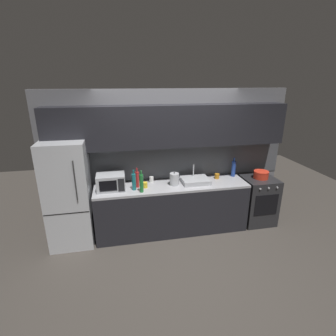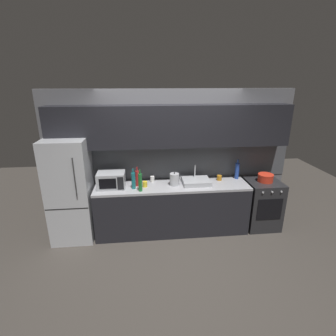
% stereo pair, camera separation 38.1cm
% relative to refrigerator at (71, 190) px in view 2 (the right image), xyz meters
% --- Properties ---
extents(ground_plane, '(10.00, 10.00, 0.00)m').
position_rel_refrigerator_xyz_m(ground_plane, '(1.72, -0.90, -0.88)').
color(ground_plane, '#3D3833').
extents(back_wall, '(4.42, 0.44, 2.50)m').
position_rel_refrigerator_xyz_m(back_wall, '(1.72, 0.30, 0.66)').
color(back_wall, slate).
rests_on(back_wall, ground).
extents(counter_run, '(2.68, 0.60, 0.90)m').
position_rel_refrigerator_xyz_m(counter_run, '(1.72, 0.00, -0.43)').
color(counter_run, black).
rests_on(counter_run, ground).
extents(refrigerator, '(0.68, 0.69, 1.77)m').
position_rel_refrigerator_xyz_m(refrigerator, '(0.00, 0.00, 0.00)').
color(refrigerator, '#B7BABF').
rests_on(refrigerator, ground).
extents(oven_range, '(0.60, 0.62, 0.90)m').
position_rel_refrigerator_xyz_m(oven_range, '(3.40, -0.00, -0.43)').
color(oven_range, '#232326').
rests_on(oven_range, ground).
extents(microwave, '(0.46, 0.35, 0.27)m').
position_rel_refrigerator_xyz_m(microwave, '(0.68, 0.02, 0.15)').
color(microwave, '#A8AAAF').
rests_on(microwave, counter_run).
extents(sink_basin, '(0.48, 0.38, 0.30)m').
position_rel_refrigerator_xyz_m(sink_basin, '(2.15, 0.03, 0.06)').
color(sink_basin, '#ADAFB5').
rests_on(sink_basin, counter_run).
extents(kettle, '(0.20, 0.16, 0.24)m').
position_rel_refrigerator_xyz_m(kettle, '(1.75, -0.00, 0.12)').
color(kettle, '#B7BABF').
rests_on(kettle, counter_run).
extents(wine_bottle_blue, '(0.08, 0.08, 0.37)m').
position_rel_refrigerator_xyz_m(wine_bottle_blue, '(2.95, 0.20, 0.17)').
color(wine_bottle_blue, '#234299').
rests_on(wine_bottle_blue, counter_run).
extents(wine_bottle_teal, '(0.07, 0.07, 0.35)m').
position_rel_refrigerator_xyz_m(wine_bottle_teal, '(1.05, -0.07, 0.16)').
color(wine_bottle_teal, '#19666B').
rests_on(wine_bottle_teal, counter_run).
extents(wine_bottle_red, '(0.06, 0.06, 0.34)m').
position_rel_refrigerator_xyz_m(wine_bottle_red, '(1.12, 0.03, 0.16)').
color(wine_bottle_red, '#A82323').
rests_on(wine_bottle_red, counter_run).
extents(wine_bottle_green, '(0.06, 0.06, 0.37)m').
position_rel_refrigerator_xyz_m(wine_bottle_green, '(1.17, -0.19, 0.17)').
color(wine_bottle_green, '#1E6B2D').
rests_on(wine_bottle_green, counter_run).
extents(mug_white, '(0.08, 0.08, 0.11)m').
position_rel_refrigerator_xyz_m(mug_white, '(1.38, 0.20, 0.07)').
color(mug_white, silver).
rests_on(mug_white, counter_run).
extents(mug_yellow, '(0.08, 0.08, 0.10)m').
position_rel_refrigerator_xyz_m(mug_yellow, '(1.24, -0.02, 0.06)').
color(mug_yellow, gold).
rests_on(mug_yellow, counter_run).
extents(mug_amber, '(0.09, 0.09, 0.09)m').
position_rel_refrigerator_xyz_m(mug_amber, '(2.60, 0.15, 0.06)').
color(mug_amber, '#B27019').
rests_on(mug_amber, counter_run).
extents(cooking_pot, '(0.27, 0.27, 0.14)m').
position_rel_refrigerator_xyz_m(cooking_pot, '(3.41, 0.00, 0.09)').
color(cooking_pot, red).
rests_on(cooking_pot, oven_range).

